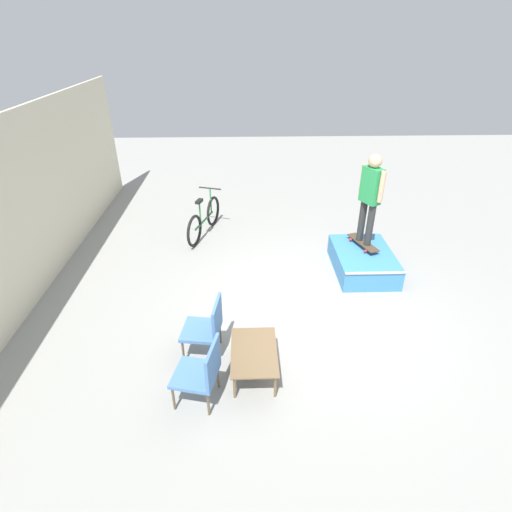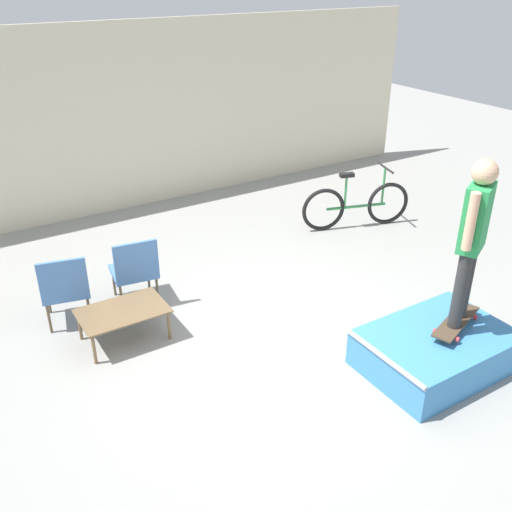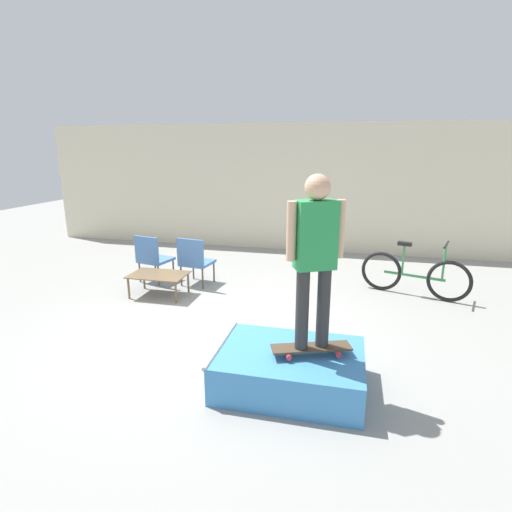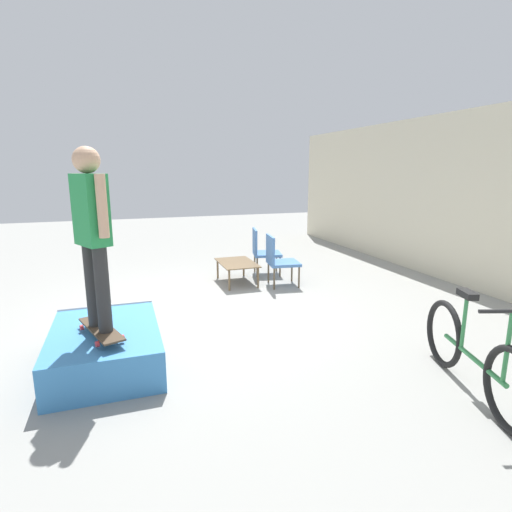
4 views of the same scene
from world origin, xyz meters
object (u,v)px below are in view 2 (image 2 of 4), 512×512
(person_skater, at_px, (473,231))
(skate_ramp_box, at_px, (436,350))
(patio_chair_right, at_px, (135,268))
(bicycle, at_px, (356,205))
(skateboard_on_ramp, at_px, (456,322))
(patio_chair_left, at_px, (65,287))
(coffee_table, at_px, (123,313))

(person_skater, bearing_deg, skate_ramp_box, 148.14)
(person_skater, height_order, patio_chair_right, person_skater)
(bicycle, bearing_deg, patio_chair_right, -156.84)
(skateboard_on_ramp, height_order, patio_chair_left, patio_chair_left)
(patio_chair_left, bearing_deg, skate_ramp_box, 149.50)
(person_skater, relative_size, bicycle, 1.00)
(skate_ramp_box, relative_size, skateboard_on_ramp, 1.84)
(person_skater, height_order, bicycle, person_skater)
(bicycle, bearing_deg, patio_chair_left, -157.83)
(skateboard_on_ramp, height_order, bicycle, bicycle)
(patio_chair_right, height_order, bicycle, bicycle)
(person_skater, xyz_separation_m, bicycle, (1.42, 3.17, -1.14))
(skate_ramp_box, relative_size, person_skater, 0.89)
(patio_chair_left, bearing_deg, patio_chair_right, -167.56)
(coffee_table, distance_m, bicycle, 4.31)
(skate_ramp_box, distance_m, skateboard_on_ramp, 0.36)
(coffee_table, bearing_deg, skate_ramp_box, -40.08)
(skateboard_on_ramp, distance_m, person_skater, 1.02)
(skate_ramp_box, xyz_separation_m, patio_chair_left, (-3.00, 2.80, 0.29))
(skate_ramp_box, xyz_separation_m, skateboard_on_ramp, (0.22, -0.02, 0.29))
(patio_chair_left, relative_size, patio_chair_right, 1.00)
(skate_ramp_box, bearing_deg, patio_chair_right, 127.72)
(skate_ramp_box, distance_m, patio_chair_left, 4.11)
(skate_ramp_box, height_order, bicycle, bicycle)
(coffee_table, height_order, patio_chair_right, patio_chair_right)
(skateboard_on_ramp, distance_m, coffee_table, 3.53)
(patio_chair_left, bearing_deg, skateboard_on_ramp, 151.29)
(skate_ramp_box, distance_m, patio_chair_right, 3.55)
(person_skater, xyz_separation_m, coffee_table, (-2.78, 2.18, -1.16))
(skateboard_on_ramp, bearing_deg, skate_ramp_box, 155.31)
(patio_chair_left, xyz_separation_m, patio_chair_right, (0.83, -0.00, 0.00))
(coffee_table, distance_m, patio_chair_left, 0.79)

